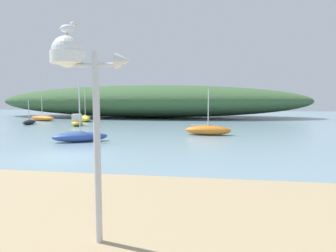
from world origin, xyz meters
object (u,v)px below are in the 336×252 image
at_px(seagull_on_radar, 68,28).
at_px(sailboat_west_reach, 208,130).
at_px(sailboat_far_right, 80,137).
at_px(sailboat_off_point, 42,118).
at_px(sailboat_inner_mooring, 29,122).
at_px(motorboat_mid_channel, 77,121).
at_px(mast_structure, 77,70).
at_px(sailboat_near_shore, 85,118).

bearing_deg(seagull_on_radar, sailboat_west_reach, 82.90).
height_order(sailboat_far_right, sailboat_off_point, sailboat_off_point).
height_order(sailboat_west_reach, sailboat_inner_mooring, sailboat_west_reach).
height_order(seagull_on_radar, sailboat_off_point, sailboat_off_point).
bearing_deg(motorboat_mid_channel, sailboat_inner_mooring, 174.34).
bearing_deg(sailboat_inner_mooring, mast_structure, -53.51).
relative_size(mast_structure, sailboat_far_right, 0.88).
xyz_separation_m(sailboat_off_point, sailboat_inner_mooring, (1.94, -5.53, -0.10)).
relative_size(sailboat_far_right, sailboat_inner_mooring, 1.53).
distance_m(sailboat_near_shore, sailboat_off_point, 6.18).
xyz_separation_m(mast_structure, seagull_on_radar, (-0.14, 0.00, 0.71)).
distance_m(mast_structure, seagull_on_radar, 0.72).
bearing_deg(sailboat_far_right, sailboat_inner_mooring, 135.40).
relative_size(motorboat_mid_channel, sailboat_inner_mooring, 1.26).
relative_size(mast_structure, sailboat_off_point, 0.64).
xyz_separation_m(sailboat_west_reach, sailboat_inner_mooring, (-20.04, 6.65, -0.12)).
relative_size(seagull_on_radar, sailboat_near_shore, 0.08).
height_order(sailboat_off_point, sailboat_inner_mooring, sailboat_off_point).
relative_size(sailboat_near_shore, sailboat_inner_mooring, 1.48).
height_order(sailboat_far_right, motorboat_mid_channel, sailboat_far_right).
bearing_deg(sailboat_west_reach, sailboat_far_right, -149.03).
xyz_separation_m(sailboat_near_shore, sailboat_far_right, (7.54, -16.92, -0.06)).
relative_size(mast_structure, sailboat_inner_mooring, 1.35).
xyz_separation_m(motorboat_mid_channel, sailboat_inner_mooring, (-6.06, 0.60, -0.19)).
distance_m(sailboat_off_point, motorboat_mid_channel, 10.08).
xyz_separation_m(mast_structure, motorboat_mid_channel, (-11.91, 23.70, -2.81)).
bearing_deg(sailboat_near_shore, sailboat_inner_mooring, -128.56).
xyz_separation_m(seagull_on_radar, sailboat_far_right, (-6.07, 12.69, -3.64)).
bearing_deg(sailboat_west_reach, mast_structure, -96.66).
relative_size(sailboat_off_point, sailboat_inner_mooring, 2.11).
relative_size(sailboat_near_shore, sailboat_off_point, 0.70).
bearing_deg(motorboat_mid_channel, seagull_on_radar, -63.57).
height_order(mast_structure, sailboat_near_shore, sailboat_near_shore).
height_order(sailboat_west_reach, motorboat_mid_channel, sailboat_west_reach).
bearing_deg(motorboat_mid_channel, sailboat_off_point, 142.54).
distance_m(sailboat_far_right, sailboat_inner_mooring, 16.53).
relative_size(sailboat_west_reach, sailboat_near_shore, 0.91).
distance_m(sailboat_west_reach, sailboat_inner_mooring, 21.11).
xyz_separation_m(sailboat_near_shore, sailboat_off_point, (-6.17, 0.22, -0.03)).
xyz_separation_m(mast_structure, sailboat_near_shore, (-13.74, 29.61, -2.87)).
relative_size(sailboat_west_reach, sailboat_far_right, 0.88).
bearing_deg(sailboat_west_reach, sailboat_near_shore, 142.89).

